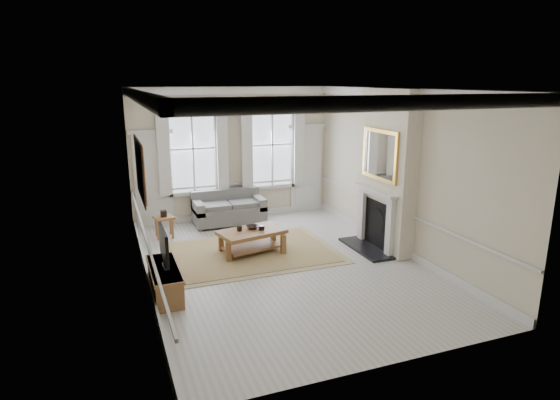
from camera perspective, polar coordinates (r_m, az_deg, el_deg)
name	(u,v)px	position (r m, az deg, el deg)	size (l,w,h in m)	color
floor	(283,265)	(9.33, 0.36, -7.95)	(7.20, 7.20, 0.00)	#B7B5AD
ceiling	(283,89)	(8.63, 0.40, 13.42)	(7.20, 7.20, 0.00)	white
back_wall	(233,154)	(12.20, -5.73, 5.62)	(5.20, 5.20, 0.00)	beige
left_wall	(140,192)	(8.28, -16.67, 0.89)	(7.20, 7.20, 0.00)	beige
right_wall	(400,172)	(10.04, 14.39, 3.34)	(7.20, 7.20, 0.00)	beige
window_left	(193,148)	(11.90, -10.60, 6.19)	(1.26, 0.20, 2.20)	#B2BCC6
window_right	(272,145)	(12.43, -0.98, 6.78)	(1.26, 0.20, 2.20)	#B2BCC6
door_left	(153,181)	(11.91, -15.18, 2.27)	(0.90, 0.08, 2.30)	silver
door_right	(306,170)	(12.93, 3.20, 3.69)	(0.90, 0.08, 2.30)	silver
painting	(140,169)	(8.50, -16.73, 3.64)	(0.05, 1.66, 1.06)	#BC6D20
chimney_breast	(387,171)	(10.10, 12.93, 3.49)	(0.35, 1.70, 3.38)	beige
hearth	(366,248)	(10.32, 10.43, -5.81)	(0.55, 1.50, 0.05)	black
fireplace	(376,216)	(10.20, 11.57, -1.92)	(0.21, 1.45, 1.33)	silver
mirror	(379,155)	(9.93, 12.00, 5.41)	(0.06, 1.26, 1.06)	gold
sofa	(228,210)	(11.95, -6.31, -1.20)	(1.77, 0.86, 0.84)	#585856
side_table	(164,221)	(11.14, -13.97, -2.48)	(0.49, 0.49, 0.50)	brown
rug	(252,252)	(9.98, -3.43, -6.38)	(3.50, 2.60, 0.02)	tan
coffee_table	(252,234)	(9.84, -3.47, -4.16)	(1.48, 1.05, 0.50)	brown
ceramic_pot_a	(239,228)	(9.78, -4.97, -3.47)	(0.11, 0.11, 0.11)	black
ceramic_pot_b	(261,228)	(9.81, -2.27, -3.41)	(0.13, 0.13, 0.09)	black
bowl	(253,227)	(9.91, -3.37, -3.32)	(0.27, 0.27, 0.07)	black
tv_stand	(165,281)	(8.28, -13.85, -9.56)	(0.44, 1.38, 0.49)	brown
tv	(164,245)	(8.05, -13.97, -5.36)	(0.08, 0.90, 0.68)	black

